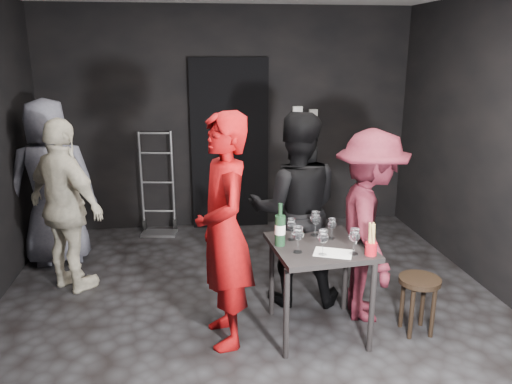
{
  "coord_description": "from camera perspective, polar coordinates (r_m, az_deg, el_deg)",
  "views": [
    {
      "loc": [
        -0.49,
        -3.64,
        2.18
      ],
      "look_at": [
        0.03,
        0.25,
        1.06
      ],
      "focal_mm": 35.0,
      "sensor_mm": 36.0,
      "label": 1
    }
  ],
  "objects": [
    {
      "name": "floor",
      "position": [
        4.27,
        0.0,
        -14.79
      ],
      "size": [
        4.5,
        5.0,
        0.02
      ],
      "primitive_type": "cube",
      "color": "black",
      "rests_on": "ground"
    },
    {
      "name": "wall_back",
      "position": [
        6.21,
        -3.12,
        8.22
      ],
      "size": [
        4.5,
        0.04,
        2.7
      ],
      "primitive_type": "cube",
      "color": "black",
      "rests_on": "ground"
    },
    {
      "name": "wall_front",
      "position": [
        1.49,
        13.66,
        -18.5
      ],
      "size": [
        4.5,
        0.04,
        2.7
      ],
      "primitive_type": "cube",
      "color": "black",
      "rests_on": "ground"
    },
    {
      "name": "doorway",
      "position": [
        6.2,
        -3.03,
        5.4
      ],
      "size": [
        0.95,
        0.1,
        2.1
      ],
      "primitive_type": "cube",
      "color": "black",
      "rests_on": "ground"
    },
    {
      "name": "wallbox_upper",
      "position": [
        6.28,
        4.77,
        9.19
      ],
      "size": [
        0.12,
        0.06,
        0.12
      ],
      "primitive_type": "cube",
      "color": "#B7B7B2",
      "rests_on": "wall_back"
    },
    {
      "name": "wallbox_lower",
      "position": [
        6.33,
        6.55,
        8.74
      ],
      "size": [
        0.1,
        0.06,
        0.14
      ],
      "primitive_type": "cube",
      "color": "#B7B7B2",
      "rests_on": "wall_back"
    },
    {
      "name": "hand_truck",
      "position": [
        6.27,
        -11.04,
        -2.56
      ],
      "size": [
        0.42,
        0.35,
        1.25
      ],
      "rotation": [
        0.0,
        0.0,
        -0.16
      ],
      "color": "#B2B2B7",
      "rests_on": "floor"
    },
    {
      "name": "tasting_table",
      "position": [
        3.91,
        7.3,
        -7.29
      ],
      "size": [
        0.72,
        0.72,
        0.75
      ],
      "rotation": [
        0.0,
        0.0,
        0.1
      ],
      "color": "black",
      "rests_on": "floor"
    },
    {
      "name": "stool",
      "position": [
        4.19,
        18.12,
        -10.6
      ],
      "size": [
        0.32,
        0.32,
        0.47
      ],
      "rotation": [
        0.0,
        0.0,
        -0.17
      ],
      "color": "#352317",
      "rests_on": "floor"
    },
    {
      "name": "server_red",
      "position": [
        3.65,
        -3.72,
        -2.16
      ],
      "size": [
        0.61,
        0.83,
        2.11
      ],
      "primitive_type": "imported",
      "rotation": [
        0.0,
        0.0,
        -1.43
      ],
      "color": "#92080A",
      "rests_on": "floor"
    },
    {
      "name": "woman_black",
      "position": [
        4.3,
        4.53,
        -0.64
      ],
      "size": [
        1.0,
        0.65,
        1.92
      ],
      "primitive_type": "imported",
      "rotation": [
        0.0,
        0.0,
        2.98
      ],
      "color": "black",
      "rests_on": "floor"
    },
    {
      "name": "man_maroon",
      "position": [
        4.16,
        12.84,
        -3.25
      ],
      "size": [
        0.67,
        1.16,
        1.69
      ],
      "primitive_type": "imported",
      "rotation": [
        0.0,
        0.0,
        1.41
      ],
      "color": "#4B151F",
      "rests_on": "floor"
    },
    {
      "name": "bystander_cream",
      "position": [
        4.84,
        -20.95,
        -0.87
      ],
      "size": [
        1.09,
        1.04,
        1.74
      ],
      "primitive_type": "imported",
      "rotation": [
        0.0,
        0.0,
        2.42
      ],
      "color": "beige",
      "rests_on": "floor"
    },
    {
      "name": "bystander_grey",
      "position": [
        5.5,
        -22.43,
        2.34
      ],
      "size": [
        1.06,
        0.7,
        2.01
      ],
      "primitive_type": "imported",
      "rotation": [
        0.0,
        0.0,
        3.32
      ],
      "color": "#575766",
      "rests_on": "floor"
    },
    {
      "name": "tasting_mat",
      "position": [
        3.72,
        8.79,
        -6.9
      ],
      "size": [
        0.32,
        0.27,
        0.0
      ],
      "primitive_type": "cube",
      "rotation": [
        0.0,
        0.0,
        -0.39
      ],
      "color": "white",
      "rests_on": "tasting_table"
    },
    {
      "name": "wine_glass_a",
      "position": [
        3.66,
        4.83,
        -5.26
      ],
      "size": [
        0.11,
        0.11,
        0.22
      ],
      "primitive_type": null,
      "rotation": [
        0.0,
        0.0,
        0.43
      ],
      "color": "white",
      "rests_on": "tasting_table"
    },
    {
      "name": "wine_glass_b",
      "position": [
        3.9,
        4.07,
        -4.14
      ],
      "size": [
        0.09,
        0.09,
        0.19
      ],
      "primitive_type": null,
      "rotation": [
        0.0,
        0.0,
        0.33
      ],
      "color": "white",
      "rests_on": "tasting_table"
    },
    {
      "name": "wine_glass_c",
      "position": [
        4.0,
        6.8,
        -3.46
      ],
      "size": [
        0.1,
        0.1,
        0.22
      ],
      "primitive_type": null,
      "rotation": [
        0.0,
        0.0,
        -0.24
      ],
      "color": "white",
      "rests_on": "tasting_table"
    },
    {
      "name": "wine_glass_d",
      "position": [
        3.64,
        7.67,
        -5.59
      ],
      "size": [
        0.08,
        0.08,
        0.21
      ],
      "primitive_type": null,
      "rotation": [
        0.0,
        0.0,
        0.0
      ],
      "color": "white",
      "rests_on": "tasting_table"
    },
    {
      "name": "wine_glass_e",
      "position": [
        3.69,
        11.19,
        -5.41
      ],
      "size": [
        0.09,
        0.09,
        0.22
      ],
      "primitive_type": null,
      "rotation": [
        0.0,
        0.0,
        -0.16
      ],
      "color": "white",
      "rests_on": "tasting_table"
    },
    {
      "name": "wine_glass_f",
      "position": [
        3.96,
        8.67,
        -4.04
      ],
      "size": [
        0.09,
        0.09,
        0.18
      ],
      "primitive_type": null,
      "rotation": [
        0.0,
        0.0,
        -0.35
      ],
      "color": "white",
      "rests_on": "tasting_table"
    },
    {
      "name": "wine_bottle",
      "position": [
        3.78,
        2.76,
        -4.29
      ],
      "size": [
        0.08,
        0.08,
        0.33
      ],
      "rotation": [
        0.0,
        0.0,
        0.33
      ],
      "color": "black",
      "rests_on": "tasting_table"
    },
    {
      "name": "breadstick_cup",
      "position": [
        3.7,
        13.07,
        -5.32
      ],
      "size": [
        0.08,
        0.08,
        0.26
      ],
      "rotation": [
        0.0,
        0.0,
        0.1
      ],
      "color": "#AF101A",
      "rests_on": "tasting_table"
    },
    {
      "name": "reserved_card",
      "position": [
        3.95,
        11.68,
        -4.85
      ],
      "size": [
        0.13,
        0.16,
        0.1
      ],
      "primitive_type": null,
      "rotation": [
        0.0,
        0.0,
        -0.37
      ],
      "color": "white",
      "rests_on": "tasting_table"
    }
  ]
}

